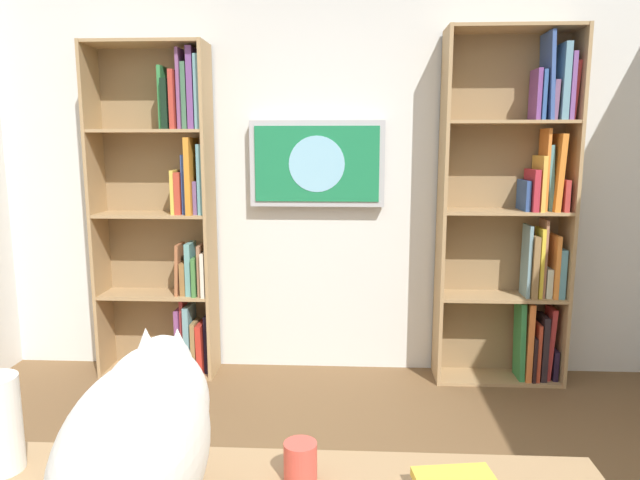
{
  "coord_description": "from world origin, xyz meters",
  "views": [
    {
      "loc": [
        -0.15,
        1.59,
        1.54
      ],
      "look_at": [
        -0.01,
        -1.02,
        1.1
      ],
      "focal_mm": 31.95,
      "sensor_mm": 36.0,
      "label": 1
    }
  ],
  "objects_px": {
    "bookshelf_right": "(170,215)",
    "wall_mounted_tv": "(317,164)",
    "bookshelf_left": "(521,218)",
    "coffee_mug": "(300,462)",
    "cat": "(142,438)"
  },
  "relations": [
    {
      "from": "bookshelf_left",
      "to": "coffee_mug",
      "type": "xyz_separation_m",
      "value": [
        1.2,
        2.4,
        -0.28
      ]
    },
    {
      "from": "bookshelf_left",
      "to": "wall_mounted_tv",
      "type": "bearing_deg",
      "value": -3.77
    },
    {
      "from": "bookshelf_left",
      "to": "wall_mounted_tv",
      "type": "xyz_separation_m",
      "value": [
        1.3,
        -0.09,
        0.34
      ]
    },
    {
      "from": "cat",
      "to": "coffee_mug",
      "type": "height_order",
      "value": "cat"
    },
    {
      "from": "bookshelf_right",
      "to": "wall_mounted_tv",
      "type": "distance_m",
      "value": 1.02
    },
    {
      "from": "cat",
      "to": "coffee_mug",
      "type": "bearing_deg",
      "value": -150.52
    },
    {
      "from": "bookshelf_right",
      "to": "cat",
      "type": "relative_size",
      "value": 3.32
    },
    {
      "from": "wall_mounted_tv",
      "to": "cat",
      "type": "height_order",
      "value": "wall_mounted_tv"
    },
    {
      "from": "bookshelf_left",
      "to": "wall_mounted_tv",
      "type": "height_order",
      "value": "bookshelf_left"
    },
    {
      "from": "cat",
      "to": "coffee_mug",
      "type": "xyz_separation_m",
      "value": [
        -0.31,
        -0.18,
        -0.15
      ]
    },
    {
      "from": "cat",
      "to": "coffee_mug",
      "type": "distance_m",
      "value": 0.39
    },
    {
      "from": "coffee_mug",
      "to": "cat",
      "type": "bearing_deg",
      "value": 29.48
    },
    {
      "from": "wall_mounted_tv",
      "to": "coffee_mug",
      "type": "height_order",
      "value": "wall_mounted_tv"
    },
    {
      "from": "bookshelf_left",
      "to": "cat",
      "type": "relative_size",
      "value": 3.43
    },
    {
      "from": "wall_mounted_tv",
      "to": "coffee_mug",
      "type": "xyz_separation_m",
      "value": [
        -0.1,
        2.49,
        -0.62
      ]
    }
  ]
}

